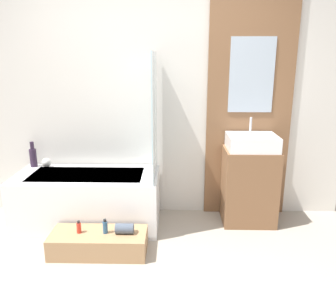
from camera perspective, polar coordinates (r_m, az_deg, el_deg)
The scene contains 12 objects.
wall_tiled_back at distance 3.52m, azimuth -3.16°, elevation 8.26°, with size 4.20×0.06×2.60m, color silver.
wall_wood_accent at distance 3.54m, azimuth 14.07°, elevation 8.10°, with size 0.89×0.04×2.60m.
bathtub at distance 3.54m, azimuth -13.69°, elevation -9.33°, with size 1.45×0.65×0.55m.
glass_shower_screen at distance 3.17m, azimuth -2.38°, elevation 4.90°, with size 0.01×0.63×1.20m, color silver.
wooden_step_bench at distance 3.12m, azimuth -11.94°, elevation -16.45°, with size 0.85×0.34×0.19m, color #A87F56.
vanity_cabinet at distance 3.55m, azimuth 13.92°, elevation -7.12°, with size 0.54×0.40×0.80m, color brown.
sink at distance 3.41m, azimuth 14.41°, elevation 0.31°, with size 0.49×0.38×0.31m.
vase_tall_dark at distance 3.82m, azimuth -22.44°, elevation -2.02°, with size 0.07×0.07×0.28m.
vase_round_light at distance 3.77m, azimuth -20.41°, elevation -3.04°, with size 0.10×0.10×0.10m, color silver.
bottle_soap_primary at distance 3.09m, azimuth -15.26°, elevation -13.85°, with size 0.04×0.04×0.11m.
bottle_soap_secondary at distance 3.03m, azimuth -10.89°, elevation -13.99°, with size 0.04×0.04×0.13m.
towel_roll at distance 3.00m, azimuth -7.59°, elevation -14.39°, with size 0.09×0.09×0.16m, color #4C5666.
Camera 1 is at (0.27, -1.91, 1.70)m, focal length 35.00 mm.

